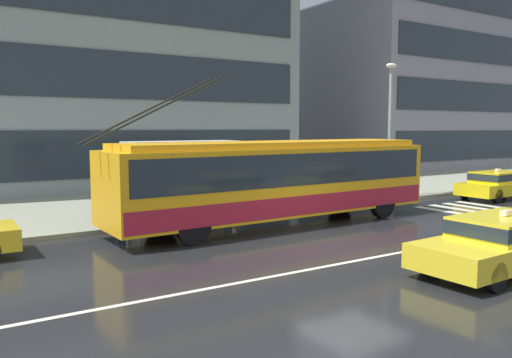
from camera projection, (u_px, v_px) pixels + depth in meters
The scene contains 15 objects.
ground_plane at pixel (353, 246), 14.22m from camera, with size 160.00×160.00×0.00m, color black.
sidewalk_slab at pixel (193, 199), 22.95m from camera, with size 80.00×10.00×0.14m, color gray.
crosswalk_stripe_edge_near at pixel (463, 214), 19.47m from camera, with size 0.44×4.40×0.01m, color beige.
crosswalk_stripe_inner_a at pixel (477, 212), 19.95m from camera, with size 0.44×4.40×0.01m, color beige.
crosswalk_stripe_center at pixel (491, 210), 20.43m from camera, with size 0.44×4.40×0.01m, color beige.
crosswalk_stripe_inner_b at pixel (504, 208), 20.90m from camera, with size 0.44×4.40×0.01m, color beige.
lane_centre_line at pixel (386, 255), 13.21m from camera, with size 72.00×0.14×0.01m, color silver.
trolleybus at pixel (277, 179), 17.26m from camera, with size 12.43×2.98×4.82m.
taxi_ahead_of_bus at pixel (499, 183), 23.69m from camera, with size 4.57×1.89×1.39m.
taxi_oncoming_near at pixel (502, 240), 11.78m from camera, with size 4.75×1.98×1.39m.
bus_shelter at pixel (181, 161), 18.58m from camera, with size 4.15×1.54×2.67m.
pedestrian_at_shelter at pixel (236, 178), 21.60m from camera, with size 0.50×0.50×1.71m.
pedestrian_approaching_curb at pixel (121, 171), 18.50m from camera, with size 1.28×1.28×2.00m.
street_lamp at pixel (390, 117), 23.03m from camera, with size 0.60×0.32×6.03m.
office_tower_corner_right at pixel (417, 59), 44.30m from camera, with size 21.57×14.26×18.47m.
Camera 1 is at (-9.76, -10.35, 3.31)m, focal length 35.77 mm.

